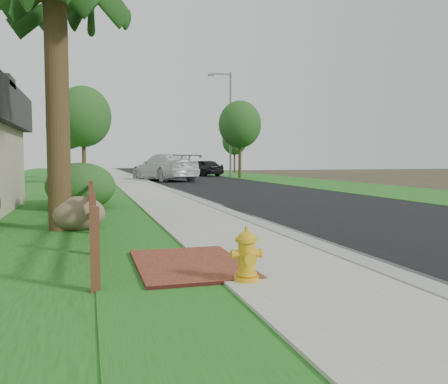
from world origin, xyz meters
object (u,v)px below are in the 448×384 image
object	(u,v)px
dark_car_mid	(203,168)
streetlight	(229,118)
fire_hydrant	(247,256)
white_suv	(165,167)
ranch_fence	(91,195)

from	to	relation	value
dark_car_mid	streetlight	size ratio (longest dim) A/B	0.50
fire_hydrant	white_suv	world-z (taller)	white_suv
white_suv	dark_car_mid	distance (m)	10.37
fire_hydrant	streetlight	distance (m)	36.92
ranch_fence	fire_hydrant	bearing A→B (deg)	-77.58
fire_hydrant	dark_car_mid	size ratio (longest dim) A/B	0.15
fire_hydrant	dark_car_mid	bearing A→B (deg)	77.25
streetlight	fire_hydrant	bearing A→B (deg)	-106.22
white_suv	streetlight	distance (m)	9.14
white_suv	fire_hydrant	bearing A→B (deg)	64.72
fire_hydrant	ranch_fence	bearing A→B (deg)	102.42
fire_hydrant	dark_car_mid	xyz separation A→B (m)	(8.90, 39.34, 0.40)
streetlight	white_suv	bearing A→B (deg)	-143.84
fire_hydrant	dark_car_mid	distance (m)	40.34
dark_car_mid	streetlight	world-z (taller)	streetlight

